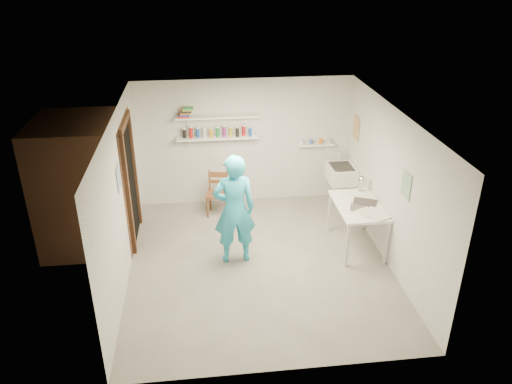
{
  "coord_description": "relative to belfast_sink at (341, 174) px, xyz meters",
  "views": [
    {
      "loc": [
        -0.82,
        -6.53,
        4.43
      ],
      "look_at": [
        0.0,
        0.4,
        1.05
      ],
      "focal_mm": 35.0,
      "sensor_mm": 36.0,
      "label": 1
    }
  ],
  "objects": [
    {
      "name": "door_lintel",
      "position": [
        -3.72,
        -0.65,
        1.35
      ],
      "size": [
        0.06,
        1.05,
        0.1
      ],
      "primitive_type": "cube",
      "color": "brown",
      "rests_on": "wall_left"
    },
    {
      "name": "desk_lamp",
      "position": [
        0.08,
        -0.93,
        0.3
      ],
      "size": [
        0.15,
        0.15,
        0.15
      ],
      "primitive_type": "sphere",
      "color": "silver",
      "rests_on": "work_table"
    },
    {
      "name": "spray_cans",
      "position": [
        -2.25,
        0.43,
        0.75
      ],
      "size": [
        1.34,
        0.06,
        0.17
      ],
      "color": "black",
      "rests_on": "shelf_lower"
    },
    {
      "name": "shelf_lower",
      "position": [
        -2.25,
        0.43,
        0.65
      ],
      "size": [
        1.5,
        0.22,
        0.03
      ],
      "primitive_type": "cube",
      "color": "white",
      "rests_on": "wall_back"
    },
    {
      "name": "floor",
      "position": [
        -1.75,
        -1.7,
        -0.71
      ],
      "size": [
        4.0,
        4.5,
        0.02
      ],
      "primitive_type": "cube",
      "color": "slate",
      "rests_on": "ground"
    },
    {
      "name": "belfast_sink",
      "position": [
        0.0,
        0.0,
        0.0
      ],
      "size": [
        0.48,
        0.6,
        0.3
      ],
      "primitive_type": "cube",
      "color": "white",
      "rests_on": "wall_right"
    },
    {
      "name": "papers",
      "position": [
        -0.11,
        -1.4,
        0.09
      ],
      "size": [
        0.3,
        0.22,
        0.02
      ],
      "color": "silver",
      "rests_on": "work_table"
    },
    {
      "name": "ledge_shelf",
      "position": [
        -0.4,
        0.47,
        0.42
      ],
      "size": [
        0.7,
        0.14,
        0.03
      ],
      "primitive_type": "cube",
      "color": "white",
      "rests_on": "wall_back"
    },
    {
      "name": "ceiling",
      "position": [
        -1.75,
        -1.7,
        1.71
      ],
      "size": [
        4.0,
        4.5,
        0.02
      ],
      "primitive_type": "cube",
      "color": "silver",
      "rests_on": "wall_back"
    },
    {
      "name": "wooden_chair",
      "position": [
        -2.31,
        0.0,
        -0.29
      ],
      "size": [
        0.45,
        0.44,
        0.83
      ],
      "primitive_type": "cube",
      "rotation": [
        0.0,
        0.0,
        -0.19
      ],
      "color": "brown",
      "rests_on": "ground"
    },
    {
      "name": "corridor_box",
      "position": [
        -4.45,
        -0.65,
        0.35
      ],
      "size": [
        1.4,
        1.5,
        2.1
      ],
      "primitive_type": "cube",
      "color": "brown",
      "rests_on": "ground"
    },
    {
      "name": "door_jamb_near",
      "position": [
        -3.72,
        -1.15,
        0.3
      ],
      "size": [
        0.06,
        0.1,
        2.0
      ],
      "primitive_type": "cube",
      "color": "brown",
      "rests_on": "ground"
    },
    {
      "name": "poster_right_b",
      "position": [
        0.24,
        -2.25,
        0.8
      ],
      "size": [
        0.01,
        0.3,
        0.38
      ],
      "primitive_type": "cube",
      "color": "#3F724C",
      "rests_on": "wall_right"
    },
    {
      "name": "man",
      "position": [
        -2.11,
        -1.55,
        0.19
      ],
      "size": [
        0.68,
        0.47,
        1.79
      ],
      "primitive_type": "imported",
      "rotation": [
        0.0,
        0.0,
        3.21
      ],
      "color": "#29ABD0",
      "rests_on": "ground"
    },
    {
      "name": "wall_clock",
      "position": [
        -2.1,
        -1.33,
        0.49
      ],
      "size": [
        0.32,
        0.06,
        0.32
      ],
      "primitive_type": "cylinder",
      "rotation": [
        1.57,
        0.0,
        0.07
      ],
      "color": "#C8AD88",
      "rests_on": "man"
    },
    {
      "name": "poster_left",
      "position": [
        -3.74,
        -1.65,
        0.85
      ],
      "size": [
        0.01,
        0.28,
        0.36
      ],
      "primitive_type": "cube",
      "color": "#334C7F",
      "rests_on": "wall_left"
    },
    {
      "name": "wall_back",
      "position": [
        -1.75,
        0.56,
        0.5
      ],
      "size": [
        4.0,
        0.02,
        2.4
      ],
      "primitive_type": "cube",
      "color": "silver",
      "rests_on": "ground"
    },
    {
      "name": "ledge_pots",
      "position": [
        -0.4,
        0.47,
        0.48
      ],
      "size": [
        0.48,
        0.07,
        0.09
      ],
      "color": "silver",
      "rests_on": "ledge_shelf"
    },
    {
      "name": "doorway_recess",
      "position": [
        -3.74,
        -0.65,
        0.3
      ],
      "size": [
        0.02,
        0.9,
        2.0
      ],
      "primitive_type": "cube",
      "color": "black",
      "rests_on": "wall_left"
    },
    {
      "name": "poster_right_a",
      "position": [
        0.24,
        0.1,
        0.85
      ],
      "size": [
        0.01,
        0.34,
        0.42
      ],
      "primitive_type": "cube",
      "color": "#995933",
      "rests_on": "wall_right"
    },
    {
      "name": "wall_front",
      "position": [
        -1.75,
        -3.96,
        0.5
      ],
      "size": [
        4.0,
        0.02,
        2.4
      ],
      "primitive_type": "cube",
      "color": "silver",
      "rests_on": "ground"
    },
    {
      "name": "door_jamb_far",
      "position": [
        -3.72,
        -0.15,
        0.3
      ],
      "size": [
        0.06,
        0.1,
        2.0
      ],
      "primitive_type": "cube",
      "color": "brown",
      "rests_on": "ground"
    },
    {
      "name": "book_stack",
      "position": [
        -2.8,
        0.43,
        1.15
      ],
      "size": [
        0.28,
        0.14,
        0.17
      ],
      "color": "red",
      "rests_on": "shelf_upper"
    },
    {
      "name": "work_table",
      "position": [
        -0.11,
        -1.4,
        -0.31
      ],
      "size": [
        0.7,
        1.17,
        0.78
      ],
      "primitive_type": "cube",
      "color": "white",
      "rests_on": "ground"
    },
    {
      "name": "wall_left",
      "position": [
        -3.76,
        -1.7,
        0.5
      ],
      "size": [
        0.02,
        4.5,
        2.4
      ],
      "primitive_type": "cube",
      "color": "silver",
      "rests_on": "ground"
    },
    {
      "name": "wall_right",
      "position": [
        0.26,
        -1.7,
        0.5
      ],
      "size": [
        0.02,
        4.5,
        2.4
      ],
      "primitive_type": "cube",
      "color": "silver",
      "rests_on": "ground"
    },
    {
      "name": "shelf_upper",
      "position": [
        -2.25,
        0.43,
        1.05
      ],
      "size": [
        1.5,
        0.22,
        0.03
      ],
      "primitive_type": "cube",
      "color": "white",
      "rests_on": "wall_back"
    }
  ]
}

